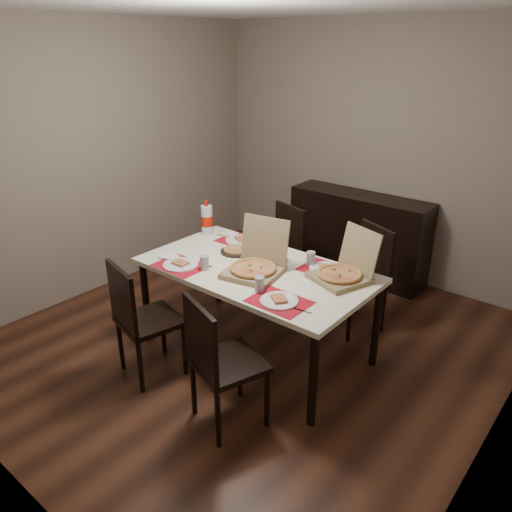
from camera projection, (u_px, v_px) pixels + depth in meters
The scene contains 18 objects.
ground at pixel (251, 342), 4.27m from camera, with size 3.80×4.00×0.02m, color #452315.
room_walls at pixel (286, 129), 3.89m from camera, with size 3.84×4.02×2.62m.
sideboard at pixel (358, 235), 5.35m from camera, with size 1.50×0.40×0.90m, color black.
dining_table at pixel (256, 276), 3.89m from camera, with size 1.80×1.00×0.75m.
chair_near_left at pixel (140, 316), 3.65m from camera, with size 0.51×0.51×0.93m.
chair_near_right at pixel (219, 359), 3.16m from camera, with size 0.53×0.53×0.93m.
chair_far_left at pixel (280, 249), 4.83m from camera, with size 0.51×0.51×0.93m.
chair_far_right at pixel (363, 273), 4.33m from camera, with size 0.55×0.55×0.93m.
setting_near_left at pixel (185, 264), 3.88m from camera, with size 0.48×0.30×0.11m.
setting_near_right at pixel (274, 296), 3.38m from camera, with size 0.50×0.30×0.11m.
setting_far_left at pixel (243, 241), 4.33m from camera, with size 0.53×0.30×0.11m.
setting_far_right at pixel (323, 266), 3.84m from camera, with size 0.45×0.30×0.11m.
napkin_loose at pixel (249, 269), 3.82m from camera, with size 0.12×0.11×0.02m, color white.
pizza_box_center at pixel (255, 266), 3.75m from camera, with size 0.47×0.50×0.39m.
pizza_box_right at pixel (343, 272), 3.66m from camera, with size 0.47×0.50×0.37m.
faina_plate at pixel (236, 251), 4.14m from camera, with size 0.26×0.26×0.03m.
dip_bowl at pixel (280, 259), 3.98m from camera, with size 0.13×0.13×0.03m, color white.
soda_bottle at pixel (207, 220), 4.49m from camera, with size 0.11×0.11×0.32m.
Camera 1 is at (2.34, -2.78, 2.36)m, focal length 35.00 mm.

